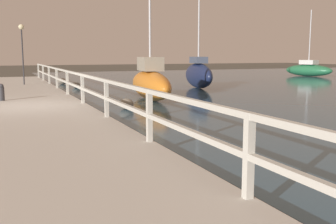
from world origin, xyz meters
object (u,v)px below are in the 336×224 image
object	(u,v)px
sailboat_green	(308,70)
sailboat_orange	(150,83)
dock_lamp	(22,38)
sailboat_navy	(198,74)
mooring_bollard	(1,92)

from	to	relation	value
sailboat_green	sailboat_orange	bearing A→B (deg)	-166.27
dock_lamp	sailboat_orange	size ratio (longest dim) A/B	0.53
sailboat_orange	sailboat_navy	size ratio (longest dim) A/B	0.95
sailboat_orange	dock_lamp	bearing A→B (deg)	128.84
dock_lamp	sailboat_green	bearing A→B (deg)	9.12
sailboat_green	sailboat_navy	bearing A→B (deg)	-171.15
mooring_bollard	dock_lamp	size ratio (longest dim) A/B	0.19
mooring_bollard	sailboat_navy	world-z (taller)	sailboat_navy
mooring_bollard	dock_lamp	xyz separation A→B (m)	(1.20, 7.81, 2.22)
mooring_bollard	sailboat_green	distance (m)	27.43
sailboat_navy	dock_lamp	bearing A→B (deg)	170.82
mooring_bollard	sailboat_navy	distance (m)	11.28
sailboat_navy	sailboat_green	distance (m)	16.16
dock_lamp	sailboat_navy	world-z (taller)	sailboat_navy
sailboat_green	mooring_bollard	bearing A→B (deg)	-172.07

